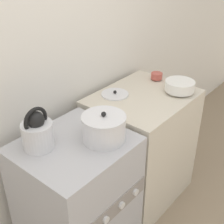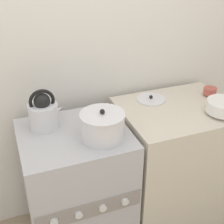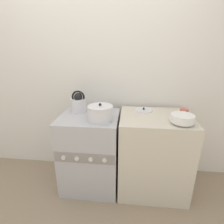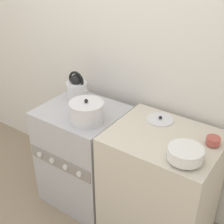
{
  "view_description": "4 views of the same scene",
  "coord_description": "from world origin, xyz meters",
  "px_view_note": "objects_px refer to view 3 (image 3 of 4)",
  "views": [
    {
      "loc": [
        -0.96,
        -0.8,
        1.92
      ],
      "look_at": [
        0.31,
        0.26,
        0.97
      ],
      "focal_mm": 50.0,
      "sensor_mm": 36.0,
      "label": 1
    },
    {
      "loc": [
        -0.33,
        -1.21,
        1.88
      ],
      "look_at": [
        0.25,
        0.31,
        0.97
      ],
      "focal_mm": 50.0,
      "sensor_mm": 36.0,
      "label": 2
    },
    {
      "loc": [
        0.43,
        -1.43,
        1.59
      ],
      "look_at": [
        0.25,
        0.31,
        0.94
      ],
      "focal_mm": 28.0,
      "sensor_mm": 36.0,
      "label": 3
    },
    {
      "loc": [
        1.41,
        -1.32,
        2.1
      ],
      "look_at": [
        0.28,
        0.31,
        0.95
      ],
      "focal_mm": 50.0,
      "sensor_mm": 36.0,
      "label": 4
    }
  ],
  "objects_px": {
    "cooking_pot": "(100,113)",
    "enamel_bowl": "(182,119)",
    "kettle": "(79,103)",
    "stove": "(91,152)",
    "small_ceramic_bowl": "(184,112)",
    "loose_pot_lid": "(144,110)"
  },
  "relations": [
    {
      "from": "cooking_pot",
      "to": "enamel_bowl",
      "type": "relative_size",
      "value": 1.18
    },
    {
      "from": "kettle",
      "to": "stove",
      "type": "bearing_deg",
      "value": -41.6
    },
    {
      "from": "kettle",
      "to": "enamel_bowl",
      "type": "height_order",
      "value": "kettle"
    },
    {
      "from": "enamel_bowl",
      "to": "small_ceramic_bowl",
      "type": "relative_size",
      "value": 2.38
    },
    {
      "from": "cooking_pot",
      "to": "small_ceramic_bowl",
      "type": "bearing_deg",
      "value": 13.28
    },
    {
      "from": "stove",
      "to": "enamel_bowl",
      "type": "xyz_separation_m",
      "value": [
        0.93,
        -0.15,
        0.52
      ]
    },
    {
      "from": "stove",
      "to": "cooking_pot",
      "type": "relative_size",
      "value": 3.54
    },
    {
      "from": "cooking_pot",
      "to": "small_ceramic_bowl",
      "type": "xyz_separation_m",
      "value": [
        0.87,
        0.21,
        -0.03
      ]
    },
    {
      "from": "kettle",
      "to": "cooking_pot",
      "type": "bearing_deg",
      "value": -38.57
    },
    {
      "from": "small_ceramic_bowl",
      "to": "kettle",
      "type": "bearing_deg",
      "value": 178.91
    },
    {
      "from": "kettle",
      "to": "small_ceramic_bowl",
      "type": "height_order",
      "value": "kettle"
    },
    {
      "from": "cooking_pot",
      "to": "enamel_bowl",
      "type": "bearing_deg",
      "value": -3.29
    },
    {
      "from": "stove",
      "to": "kettle",
      "type": "distance_m",
      "value": 0.58
    },
    {
      "from": "enamel_bowl",
      "to": "small_ceramic_bowl",
      "type": "height_order",
      "value": "enamel_bowl"
    },
    {
      "from": "stove",
      "to": "small_ceramic_bowl",
      "type": "xyz_separation_m",
      "value": [
        1.01,
        0.1,
        0.5
      ]
    },
    {
      "from": "stove",
      "to": "kettle",
      "type": "relative_size",
      "value": 3.62
    },
    {
      "from": "kettle",
      "to": "loose_pot_lid",
      "type": "bearing_deg",
      "value": 4.86
    },
    {
      "from": "enamel_bowl",
      "to": "cooking_pot",
      "type": "bearing_deg",
      "value": 176.71
    },
    {
      "from": "stove",
      "to": "small_ceramic_bowl",
      "type": "relative_size",
      "value": 9.95
    },
    {
      "from": "stove",
      "to": "loose_pot_lid",
      "type": "height_order",
      "value": "loose_pot_lid"
    },
    {
      "from": "kettle",
      "to": "enamel_bowl",
      "type": "relative_size",
      "value": 1.16
    },
    {
      "from": "kettle",
      "to": "small_ceramic_bowl",
      "type": "xyz_separation_m",
      "value": [
        1.15,
        -0.02,
        -0.05
      ]
    }
  ]
}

